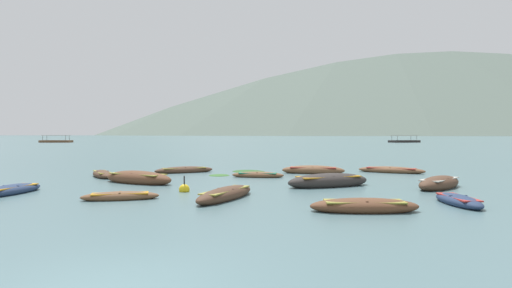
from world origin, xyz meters
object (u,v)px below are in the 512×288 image
object	(u,v)px
rowboat_7	(438,183)
ferry_1	(403,141)
rowboat_0	(327,181)
rowboat_1	(312,170)
rowboat_4	(137,178)
rowboat_11	(101,174)
rowboat_2	(224,194)
rowboat_9	(390,170)
rowboat_5	(9,190)
rowboat_8	(183,170)
mooring_buoy	(183,189)
rowboat_6	(119,196)
ferry_0	(54,141)
rowboat_10	(256,175)
rowboat_12	(457,200)
rowboat_3	(363,206)

from	to	relation	value
rowboat_7	ferry_1	world-z (taller)	ferry_1
rowboat_0	ferry_1	distance (m)	123.16
rowboat_1	rowboat_4	xyz separation A→B (m)	(-10.33, -5.65, 0.05)
rowboat_11	rowboat_2	bearing A→B (deg)	-46.84
rowboat_9	rowboat_5	bearing A→B (deg)	-153.11
rowboat_8	rowboat_7	bearing A→B (deg)	-30.71
rowboat_4	mooring_buoy	world-z (taller)	mooring_buoy
ferry_1	mooring_buoy	bearing A→B (deg)	-113.83
rowboat_6	rowboat_4	bearing A→B (deg)	98.88
rowboat_4	mooring_buoy	distance (m)	4.65
rowboat_0	rowboat_8	distance (m)	11.58
rowboat_6	rowboat_7	distance (m)	15.06
ferry_0	mooring_buoy	world-z (taller)	ferry_0
rowboat_6	rowboat_9	xyz separation A→B (m)	(14.91, 12.00, 0.03)
rowboat_10	rowboat_5	bearing A→B (deg)	-146.96
rowboat_9	ferry_0	bearing A→B (deg)	124.79
rowboat_2	ferry_0	world-z (taller)	ferry_0
rowboat_1	rowboat_4	world-z (taller)	rowboat_4
rowboat_7	ferry_1	xyz separation A→B (m)	(39.19, 115.52, 0.21)
rowboat_0	rowboat_6	distance (m)	10.23
rowboat_7	rowboat_9	world-z (taller)	rowboat_7
rowboat_0	rowboat_2	size ratio (longest dim) A/B	1.09
rowboat_4	rowboat_12	bearing A→B (deg)	-26.39
rowboat_4	ferry_0	xyz separation A→B (m)	(-58.64, 113.36, 0.19)
rowboat_0	rowboat_9	bearing A→B (deg)	53.42
rowboat_9	mooring_buoy	bearing A→B (deg)	-142.84
rowboat_0	rowboat_6	size ratio (longest dim) A/B	1.51
rowboat_2	ferry_0	xyz separation A→B (m)	(-63.83, 118.98, 0.25)
rowboat_6	rowboat_0	bearing A→B (deg)	25.30
rowboat_11	ferry_0	size ratio (longest dim) A/B	0.36
rowboat_9	rowboat_11	distance (m)	19.18
rowboat_7	rowboat_11	bearing A→B (deg)	163.85
rowboat_3	rowboat_10	xyz separation A→B (m)	(-3.63, 11.49, -0.04)
rowboat_8	ferry_0	distance (m)	122.86
rowboat_5	rowboat_8	distance (m)	11.94
rowboat_1	rowboat_12	world-z (taller)	rowboat_1
rowboat_7	rowboat_10	distance (m)	10.37
rowboat_9	rowboat_10	size ratio (longest dim) A/B	1.35
rowboat_11	ferry_0	xyz separation A→B (m)	(-55.51, 110.11, 0.28)
rowboat_9	rowboat_10	world-z (taller)	rowboat_9
rowboat_11	mooring_buoy	xyz separation A→B (m)	(6.25, -6.69, -0.06)
rowboat_9	rowboat_12	world-z (taller)	rowboat_9
rowboat_12	rowboat_10	bearing A→B (deg)	126.85
rowboat_5	ferry_1	distance (m)	131.59
rowboat_2	rowboat_9	distance (m)	15.89
ferry_0	rowboat_10	bearing A→B (deg)	-59.41
rowboat_6	ferry_1	bearing A→B (deg)	65.71
rowboat_8	rowboat_3	bearing A→B (deg)	-59.16
rowboat_10	rowboat_9	bearing A→B (deg)	18.55
rowboat_1	rowboat_3	size ratio (longest dim) A/B	1.17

